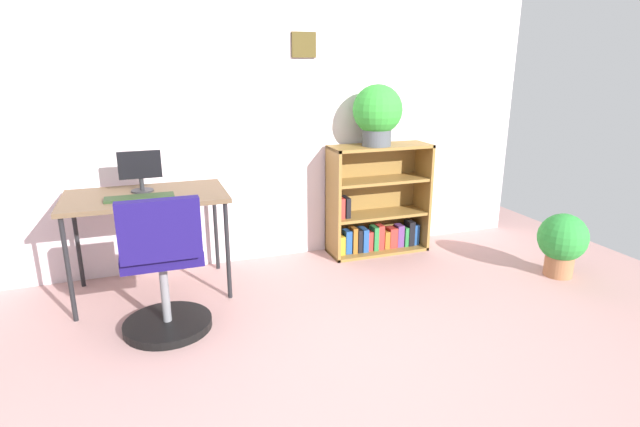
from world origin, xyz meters
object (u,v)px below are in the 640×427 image
Objects in this scene: office_chair at (163,274)px; bookshelf_low at (375,206)px; monitor at (140,170)px; potted_plant_on_shelf at (377,113)px; keyboard at (140,197)px; desk at (146,202)px; potted_plant_floor at (562,241)px.

bookshelf_low is (1.75, 0.85, 0.01)m from office_chair.
potted_plant_on_shelf reaches higher than monitor.
bookshelf_low is 0.78m from potted_plant_on_shelf.
keyboard is (-0.02, -0.19, -0.14)m from monitor.
keyboard is (-0.04, -0.11, 0.06)m from desk.
desk is at bearing 72.65° from keyboard.
potted_plant_on_shelf reaches higher than potted_plant_floor.
potted_plant_on_shelf is (1.77, 0.18, 0.51)m from desk.
desk is 0.13m from keyboard.
monitor reaches higher than bookshelf_low.
office_chair reaches higher than keyboard.
potted_plant_on_shelf is (1.80, 0.29, 0.45)m from keyboard.
office_chair is 1.82× the size of potted_plant_on_shelf.
bookshelf_low reaches higher than desk.
potted_plant_on_shelf is at bearing 9.24° from keyboard.
monitor is 0.58× the size of potted_plant_floor.
keyboard is at bearing -169.30° from bookshelf_low.
office_chair reaches higher than desk.
bookshelf_low is (1.80, 0.23, -0.26)m from desk.
desk is 0.22m from monitor.
office_chair is at bearing -79.86° from keyboard.
desk is 1.84m from bookshelf_low.
monitor reaches higher than office_chair.
desk is 0.68m from office_chair.
bookshelf_low is 1.89× the size of potted_plant_floor.
desk reaches higher than potted_plant_floor.
desk is 2.18× the size of potted_plant_on_shelf.
keyboard is 0.47× the size of bookshelf_low.
keyboard is 3.00m from potted_plant_floor.
potted_plant_floor is at bearing -11.91° from keyboard.
office_chair is at bearing -154.03° from bookshelf_low.
desk is at bearing 165.80° from potted_plant_floor.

